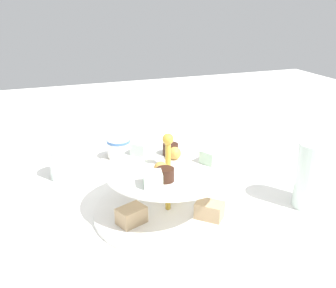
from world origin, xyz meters
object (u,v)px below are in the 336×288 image
object	(u,v)px
water_glass_tall_right	(314,175)
butter_knife_right	(213,151)
teacup_with_saucer	(119,149)
water_glass_short_left	(65,163)
tiered_serving_stand	(168,192)

from	to	relation	value
water_glass_tall_right	butter_knife_right	size ratio (longest dim) A/B	0.76
water_glass_tall_right	teacup_with_saucer	distance (m)	0.47
water_glass_short_left	teacup_with_saucer	size ratio (longest dim) A/B	0.79
tiered_serving_stand	water_glass_tall_right	bearing A→B (deg)	-104.13
teacup_with_saucer	butter_knife_right	world-z (taller)	teacup_with_saucer
water_glass_short_left	teacup_with_saucer	world-z (taller)	water_glass_short_left
teacup_with_saucer	water_glass_tall_right	bearing A→B (deg)	-140.60
water_glass_short_left	tiered_serving_stand	bearing A→B (deg)	-144.05
teacup_with_saucer	butter_knife_right	bearing A→B (deg)	-100.25
tiered_serving_stand	butter_knife_right	distance (m)	0.33
water_glass_short_left	butter_knife_right	bearing A→B (deg)	-86.64
tiered_serving_stand	teacup_with_saucer	distance (m)	0.29
tiered_serving_stand	teacup_with_saucer	xyz separation A→B (m)	(0.29, 0.02, -0.02)
teacup_with_saucer	water_glass_short_left	bearing A→B (deg)	115.36
water_glass_short_left	butter_knife_right	distance (m)	0.38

